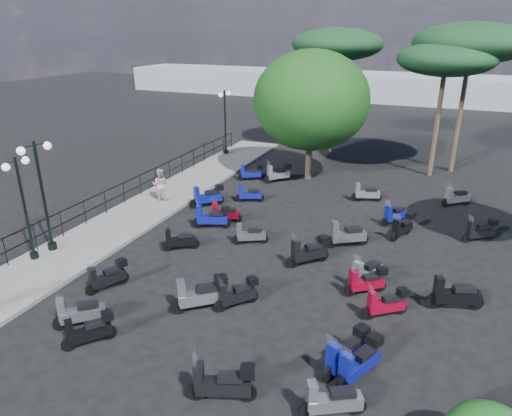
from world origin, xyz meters
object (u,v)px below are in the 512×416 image
at_px(scooter_23, 394,215).
at_px(scooter_28, 480,231).
at_px(lamp_post_0, 24,202).
at_px(scooter_31, 346,353).
at_px(scooter_6, 89,331).
at_px(scooter_19, 331,401).
at_px(lamp_post_1, 42,190).
at_px(scooter_11, 278,174).
at_px(scooter_4, 208,196).
at_px(scooter_30, 366,282).
at_px(pedestrian_far, 160,185).
at_px(broadleaf_tree, 311,101).
at_px(scooter_9, 225,214).
at_px(scooter_21, 346,235).
at_px(lamp_post_2, 225,118).
at_px(scooter_25, 359,363).
at_px(scooter_17, 366,193).
at_px(scooter_3, 212,217).
at_px(scooter_20, 386,304).
at_px(scooter_1, 107,277).
at_px(scooter_27, 454,295).
at_px(scooter_10, 249,194).
at_px(scooter_22, 402,227).
at_px(scooter_8, 201,295).
at_px(pine_2, 337,44).
at_px(scooter_2, 180,241).
at_px(pine_1, 472,43).
at_px(scooter_29, 456,198).
at_px(scooter_16, 250,235).
at_px(scooter_13, 222,383).
at_px(pine_0, 446,60).
at_px(scooter_26, 366,273).
at_px(scooter_14, 237,294).

bearing_deg(scooter_23, scooter_28, -154.08).
height_order(lamp_post_0, scooter_31, lamp_post_0).
distance_m(scooter_6, scooter_19, 6.89).
relative_size(lamp_post_1, scooter_11, 3.27).
height_order(lamp_post_0, scooter_23, lamp_post_0).
relative_size(scooter_4, scooter_30, 1.08).
height_order(pedestrian_far, broadleaf_tree, broadleaf_tree).
relative_size(scooter_28, scooter_30, 1.03).
distance_m(scooter_4, scooter_9, 2.20).
bearing_deg(scooter_21, scooter_28, -94.77).
bearing_deg(lamp_post_2, broadleaf_tree, -18.25).
bearing_deg(lamp_post_1, scooter_25, 5.48).
distance_m(lamp_post_2, scooter_17, 12.01).
relative_size(scooter_3, scooter_20, 1.27).
bearing_deg(scooter_9, scooter_1, 154.57).
distance_m(scooter_6, scooter_27, 11.07).
height_order(scooter_10, scooter_22, scooter_22).
xyz_separation_m(scooter_1, scooter_19, (8.37, -2.46, -0.02)).
relative_size(scooter_3, scooter_28, 1.24).
relative_size(scooter_20, broadleaf_tree, 0.18).
bearing_deg(scooter_22, scooter_21, 65.70).
bearing_deg(lamp_post_2, scooter_8, -62.20).
relative_size(lamp_post_0, scooter_19, 2.72).
xyz_separation_m(scooter_21, broadleaf_tree, (-4.01, 8.03, 4.04)).
bearing_deg(pine_2, scooter_19, -75.98).
xyz_separation_m(lamp_post_0, scooter_2, (4.62, 2.97, -2.01)).
height_order(scooter_22, pine_1, pine_1).
bearing_deg(scooter_19, scooter_10, 1.74).
bearing_deg(scooter_19, scooter_29, -38.70).
bearing_deg(pine_1, scooter_16, -117.73).
distance_m(scooter_13, scooter_29, 16.67).
bearing_deg(scooter_13, scooter_31, -68.96).
relative_size(scooter_21, scooter_31, 0.99).
xyz_separation_m(scooter_6, scooter_16, (1.60, 7.61, -0.04)).
xyz_separation_m(scooter_23, scooter_29, (2.55, 3.44, 0.02)).
bearing_deg(lamp_post_0, scooter_6, -35.22).
distance_m(scooter_6, scooter_23, 13.84).
distance_m(scooter_8, scooter_10, 9.66).
xyz_separation_m(lamp_post_1, pine_0, (13.23, 16.44, 4.03)).
xyz_separation_m(scooter_3, scooter_22, (7.88, 2.30, -0.05)).
bearing_deg(scooter_4, scooter_20, -169.41).
xyz_separation_m(scooter_2, scooter_8, (2.82, -3.33, 0.14)).
height_order(scooter_17, scooter_26, scooter_26).
distance_m(scooter_27, pine_0, 15.83).
height_order(scooter_4, scooter_21, scooter_21).
bearing_deg(scooter_11, scooter_30, 167.81).
relative_size(pedestrian_far, scooter_28, 1.24).
height_order(scooter_2, scooter_9, scooter_9).
xyz_separation_m(pedestrian_far, scooter_22, (11.76, 0.48, -0.51)).
bearing_deg(scooter_20, scooter_14, 68.43).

